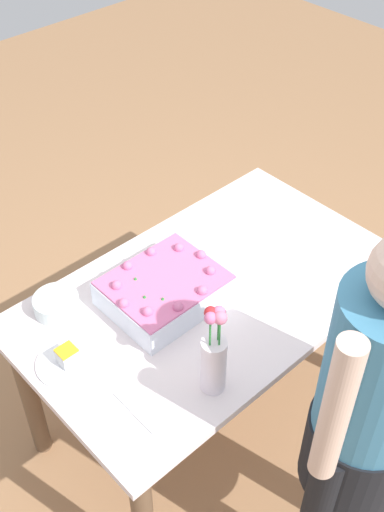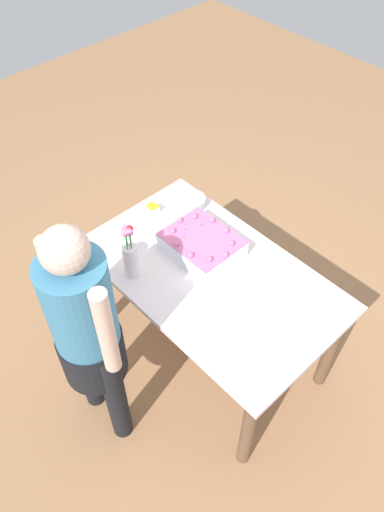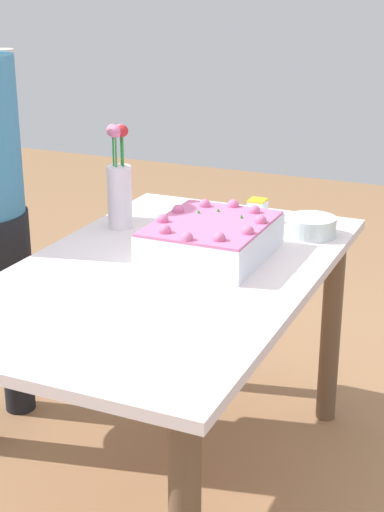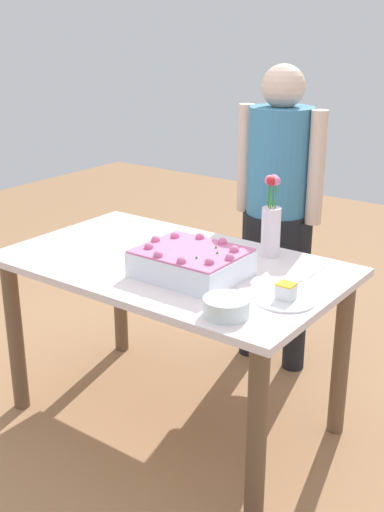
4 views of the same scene
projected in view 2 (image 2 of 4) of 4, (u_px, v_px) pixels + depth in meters
The scene contains 8 objects.
ground_plane at pixel (208, 349), 3.19m from camera, with size 8.00×8.00×0.00m, color #9C704B.
dining_table at pixel (210, 288), 2.72m from camera, with size 1.39×0.83×0.74m.
sheet_cake at pixel (202, 244), 2.70m from camera, with size 0.39×0.32×0.13m.
serving_plate_with_slice at pixel (153, 212), 2.93m from camera, with size 0.21×0.21×0.07m.
cake_knife at pixel (119, 241), 2.79m from camera, with size 0.19×0.02×0.00m, color silver.
flower_vase at pixel (131, 256), 2.53m from camera, with size 0.08×0.08×0.34m.
fruit_bowl at pixel (192, 202), 2.97m from camera, with size 0.16×0.16×0.06m, color silver.
person_standing at pixel (87, 330), 2.26m from camera, with size 0.45×0.31×1.49m.
Camera 2 is at (-1.17, 1.23, 2.76)m, focal length 35.00 mm.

